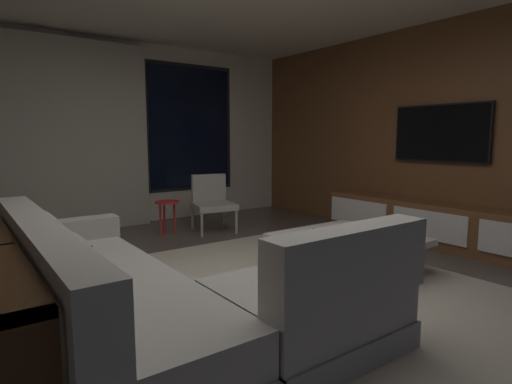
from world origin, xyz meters
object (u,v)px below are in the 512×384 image
at_px(coffee_table, 347,254).
at_px(accent_chair_near_window, 212,200).
at_px(side_stool, 167,207).
at_px(media_console, 442,226).
at_px(book_stack_on_coffee_table, 329,232).
at_px(mounted_tv, 440,133).
at_px(sectional_couch, 156,300).

distance_m(coffee_table, accent_chair_near_window, 2.40).
height_order(side_stool, media_console, media_console).
bearing_deg(accent_chair_near_window, side_stool, 170.70).
xyz_separation_m(side_stool, media_console, (2.37, -2.51, -0.12)).
height_order(book_stack_on_coffee_table, mounted_tv, mounted_tv).
xyz_separation_m(sectional_couch, mounted_tv, (3.86, 0.42, 1.06)).
bearing_deg(mounted_tv, side_stool, 137.83).
xyz_separation_m(book_stack_on_coffee_table, accent_chair_near_window, (0.04, 2.27, 0.03)).
distance_m(sectional_couch, mounted_tv, 4.02).
bearing_deg(coffee_table, side_stool, 106.57).
relative_size(media_console, mounted_tv, 2.56).
relative_size(sectional_couch, media_console, 0.81).
relative_size(sectional_couch, book_stack_on_coffee_table, 10.08).
bearing_deg(mounted_tv, accent_chair_near_window, 131.04).
height_order(side_stool, mounted_tv, mounted_tv).
xyz_separation_m(coffee_table, book_stack_on_coffee_table, (-0.15, 0.11, 0.21)).
xyz_separation_m(accent_chair_near_window, media_console, (1.74, -2.41, -0.18)).
height_order(coffee_table, accent_chair_near_window, accent_chair_near_window).
bearing_deg(accent_chair_near_window, media_console, -54.12).
height_order(accent_chair_near_window, media_console, accent_chair_near_window).
xyz_separation_m(coffee_table, side_stool, (-0.74, 2.49, 0.19)).
relative_size(side_stool, mounted_tv, 0.38).
bearing_deg(coffee_table, sectional_couch, -173.29).
bearing_deg(coffee_table, mounted_tv, 5.51).
relative_size(coffee_table, media_console, 0.37).
bearing_deg(media_console, accent_chair_near_window, 125.88).
distance_m(coffee_table, media_console, 1.63).
xyz_separation_m(accent_chair_near_window, mounted_tv, (1.92, -2.21, 0.92)).
relative_size(book_stack_on_coffee_table, side_stool, 0.54).
xyz_separation_m(book_stack_on_coffee_table, side_stool, (-0.59, 2.38, -0.03)).
distance_m(sectional_couch, side_stool, 3.02).
relative_size(coffee_table, book_stack_on_coffee_table, 4.68).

